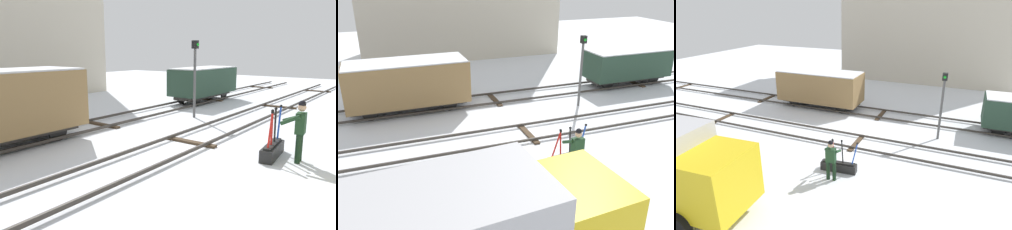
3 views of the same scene
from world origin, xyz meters
The scene contains 8 objects.
ground_plane centered at (0.00, 0.00, 0.00)m, with size 60.00×60.00×0.00m, color silver.
track_main_line centered at (0.00, 0.00, 0.11)m, with size 44.00×1.94×0.18m.
track_siding_near centered at (0.00, 4.36, 0.11)m, with size 44.00×1.94×0.18m.
switch_lever_frame centered at (0.23, -2.71, 0.25)m, with size 1.61×0.52×1.45m.
rail_worker centered at (0.22, -3.42, 0.97)m, with size 0.58×0.69×1.73m.
signal_post centered at (3.71, 2.18, 2.16)m, with size 0.24×0.32×3.49m.
freight_car_near_switch centered at (-4.29, 4.36, 1.41)m, with size 5.57×2.21×2.47m.
freight_car_far_end centered at (8.20, 4.36, 1.21)m, with size 4.93×1.96×2.06m.
Camera 2 is at (-5.41, -12.08, 6.40)m, focal length 37.67 mm.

